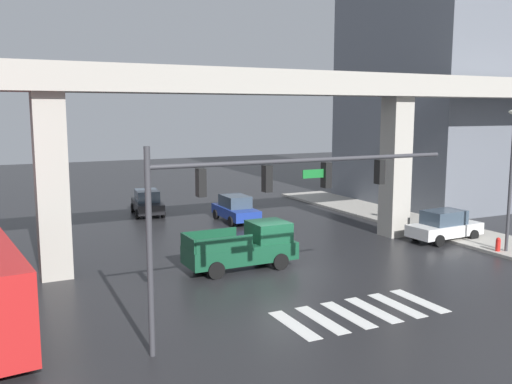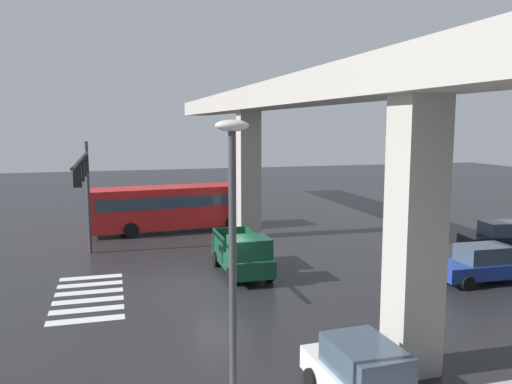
# 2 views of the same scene
# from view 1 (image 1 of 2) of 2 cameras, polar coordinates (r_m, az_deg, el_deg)

# --- Properties ---
(ground_plane) EXTENTS (120.00, 120.00, 0.00)m
(ground_plane) POSITION_cam_1_polar(r_m,az_deg,el_deg) (25.38, 2.84, -8.14)
(ground_plane) COLOR #232326
(crosswalk_stripes) EXTENTS (6.05, 2.80, 0.01)m
(crosswalk_stripes) POSITION_cam_1_polar(r_m,az_deg,el_deg) (20.84, 10.61, -11.98)
(crosswalk_stripes) COLOR silver
(crosswalk_stripes) RESTS_ON ground
(elevated_overpass) EXTENTS (59.60, 2.30, 9.17)m
(elevated_overpass) POSITION_cam_1_polar(r_m,az_deg,el_deg) (27.61, -0.77, 9.85)
(elevated_overpass) COLOR #ADA89E
(elevated_overpass) RESTS_ON ground
(sidewalk_east) EXTENTS (4.00, 36.00, 0.15)m
(sidewalk_east) POSITION_cam_1_polar(r_m,az_deg,el_deg) (34.67, 20.14, -4.03)
(sidewalk_east) COLOR #ADA89E
(sidewalk_east) RESTS_ON ground
(pickup_truck) EXTENTS (5.11, 2.11, 2.08)m
(pickup_truck) POSITION_cam_1_polar(r_m,az_deg,el_deg) (25.66, -1.00, -5.66)
(pickup_truck) COLOR #14472D
(pickup_truck) RESTS_ON ground
(sedan_white) EXTENTS (4.38, 2.12, 1.72)m
(sedan_white) POSITION_cam_1_polar(r_m,az_deg,el_deg) (32.74, 18.69, -3.28)
(sedan_white) COLOR silver
(sedan_white) RESTS_ON ground
(sedan_black) EXTENTS (2.38, 4.49, 1.72)m
(sedan_black) POSITION_cam_1_polar(r_m,az_deg,el_deg) (39.47, -11.05, -1.06)
(sedan_black) COLOR black
(sedan_black) RESTS_ON ground
(sedan_blue) EXTENTS (2.03, 4.33, 1.72)m
(sedan_blue) POSITION_cam_1_polar(r_m,az_deg,el_deg) (36.38, -2.11, -1.71)
(sedan_blue) COLOR #1E3899
(sedan_blue) RESTS_ON ground
(traffic_signal_mast) EXTENTS (10.89, 0.32, 6.20)m
(traffic_signal_mast) POSITION_cam_1_polar(r_m,az_deg,el_deg) (17.43, 0.73, -0.00)
(traffic_signal_mast) COLOR #38383D
(traffic_signal_mast) RESTS_ON ground
(street_lamp_near_corner) EXTENTS (0.44, 0.70, 7.24)m
(street_lamp_near_corner) POSITION_cam_1_polar(r_m,az_deg,el_deg) (30.39, 24.67, 2.60)
(street_lamp_near_corner) COLOR #38383D
(street_lamp_near_corner) RESTS_ON ground
(fire_hydrant) EXTENTS (0.24, 0.24, 0.85)m
(fire_hydrant) POSITION_cam_1_polar(r_m,az_deg,el_deg) (30.82, 23.50, -5.04)
(fire_hydrant) COLOR red
(fire_hydrant) RESTS_ON ground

